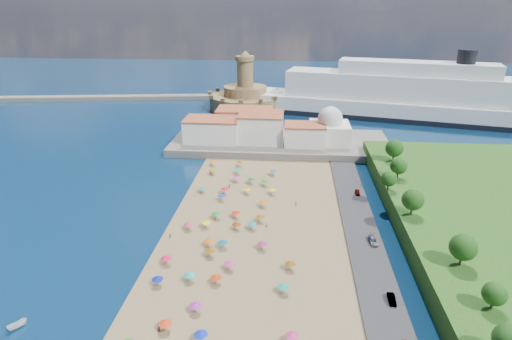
# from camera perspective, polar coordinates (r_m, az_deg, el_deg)

# --- Properties ---
(ground) EXTENTS (700.00, 700.00, 0.00)m
(ground) POSITION_cam_1_polar(r_m,az_deg,el_deg) (115.13, -3.11, -8.23)
(ground) COLOR #071938
(ground) RESTS_ON ground
(terrace) EXTENTS (90.00, 36.00, 3.00)m
(terrace) POSITION_cam_1_polar(r_m,az_deg,el_deg) (180.65, 3.24, 3.62)
(terrace) COLOR #59544C
(terrace) RESTS_ON ground
(jetty) EXTENTS (18.00, 70.00, 2.40)m
(jetty) POSITION_cam_1_polar(r_m,az_deg,el_deg) (215.90, -2.31, 6.56)
(jetty) COLOR #59544C
(jetty) RESTS_ON ground
(breakwater) EXTENTS (199.03, 34.77, 2.60)m
(breakwater) POSITION_cam_1_polar(r_m,az_deg,el_deg) (286.55, -21.19, 8.93)
(breakwater) COLOR #59544C
(breakwater) RESTS_ON ground
(waterfront_buildings) EXTENTS (57.00, 29.00, 11.00)m
(waterfront_buildings) POSITION_cam_1_polar(r_m,az_deg,el_deg) (180.23, -0.88, 5.73)
(waterfront_buildings) COLOR silver
(waterfront_buildings) RESTS_ON terrace
(domed_building) EXTENTS (16.00, 16.00, 15.00)m
(domed_building) POSITION_cam_1_polar(r_m,az_deg,el_deg) (177.14, 9.77, 5.49)
(domed_building) COLOR silver
(domed_building) RESTS_ON terrace
(fortress) EXTENTS (40.00, 40.00, 32.40)m
(fortress) POSITION_cam_1_polar(r_m,az_deg,el_deg) (243.59, -1.44, 9.64)
(fortress) COLOR olive
(fortress) RESTS_ON ground
(cruise_ship) EXTENTS (164.73, 61.68, 35.77)m
(cruise_ship) POSITION_cam_1_polar(r_m,az_deg,el_deg) (235.39, 20.21, 8.88)
(cruise_ship) COLOR black
(cruise_ship) RESTS_ON ground
(beach_parasols) EXTENTS (32.59, 115.42, 2.20)m
(beach_parasols) POSITION_cam_1_polar(r_m,az_deg,el_deg) (104.96, -4.65, -10.13)
(beach_parasols) COLOR gray
(beach_parasols) RESTS_ON beach
(beachgoers) EXTENTS (33.15, 93.47, 1.87)m
(beachgoers) POSITION_cam_1_polar(r_m,az_deg,el_deg) (112.88, -5.26, -8.31)
(beachgoers) COLOR tan
(beachgoers) RESTS_ON beach
(parked_cars) EXTENTS (2.33, 69.02, 1.36)m
(parked_cars) POSITION_cam_1_polar(r_m,az_deg,el_deg) (106.61, 15.95, -10.95)
(parked_cars) COLOR gray
(parked_cars) RESTS_ON promenade
(hillside_trees) EXTENTS (12.99, 109.85, 7.68)m
(hillside_trees) POSITION_cam_1_polar(r_m,az_deg,el_deg) (111.57, 21.73, -5.04)
(hillside_trees) COLOR #382314
(hillside_trees) RESTS_ON hillside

